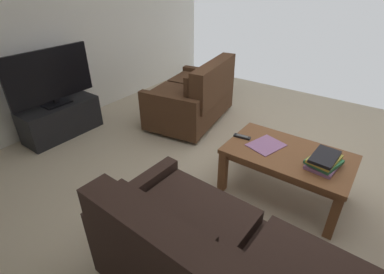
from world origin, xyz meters
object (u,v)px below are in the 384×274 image
(loveseat_near, at_px, (195,97))
(tv_stand, at_px, (61,119))
(loose_magazine, at_px, (266,145))
(coffee_table, at_px, (288,159))
(book_stack, at_px, (324,161))
(tv_remote, at_px, (242,137))
(flat_tv, at_px, (50,77))

(loveseat_near, bearing_deg, tv_stand, 48.52)
(tv_stand, xyz_separation_m, loose_magazine, (-2.48, -0.54, 0.25))
(loveseat_near, distance_m, coffee_table, 1.72)
(loveseat_near, relative_size, book_stack, 4.26)
(tv_stand, height_order, tv_remote, tv_remote)
(loveseat_near, bearing_deg, coffee_table, 154.06)
(flat_tv, bearing_deg, loose_magazine, -167.79)
(coffee_table, bearing_deg, loose_magazine, 1.84)
(flat_tv, bearing_deg, tv_stand, 76.69)
(loveseat_near, relative_size, flat_tv, 1.31)
(loveseat_near, height_order, flat_tv, flat_tv)
(loveseat_near, bearing_deg, tv_remote, 145.14)
(coffee_table, relative_size, tv_stand, 1.14)
(tv_remote, bearing_deg, tv_stand, 13.47)
(flat_tv, bearing_deg, loveseat_near, -131.52)
(coffee_table, relative_size, book_stack, 3.34)
(loveseat_near, xyz_separation_m, loose_magazine, (-1.33, 0.76, 0.10))
(flat_tv, xyz_separation_m, loose_magazine, (-2.48, -0.54, -0.30))
(tv_stand, height_order, book_stack, book_stack)
(loose_magazine, bearing_deg, tv_remote, -162.30)
(loose_magazine, bearing_deg, book_stack, 13.89)
(coffee_table, distance_m, book_stack, 0.32)
(loveseat_near, relative_size, tv_remote, 8.25)
(coffee_table, relative_size, tv_remote, 6.48)
(loveseat_near, height_order, loose_magazine, loveseat_near)
(flat_tv, relative_size, book_stack, 3.25)
(coffee_table, xyz_separation_m, flat_tv, (2.69, 0.54, 0.37))
(tv_stand, bearing_deg, flat_tv, -103.31)
(tv_stand, bearing_deg, book_stack, -170.27)
(loveseat_near, distance_m, tv_remote, 1.33)
(coffee_table, height_order, tv_remote, tv_remote)
(tv_stand, relative_size, book_stack, 2.93)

